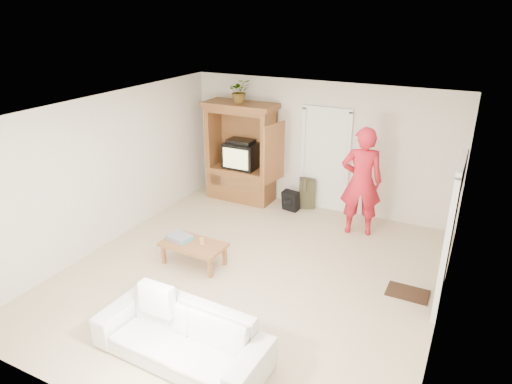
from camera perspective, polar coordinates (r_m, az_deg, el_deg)
floor at (r=7.29m, az=-0.73°, el=-10.29°), size 6.00×6.00×0.00m
ceiling at (r=6.28m, az=-0.85°, el=10.12°), size 6.00×6.00×0.00m
wall_back at (r=9.29m, az=7.87°, el=5.66°), size 5.50×0.00×5.50m
wall_front at (r=4.58m, az=-19.01°, el=-14.05°), size 5.50×0.00×5.50m
wall_left at (r=8.24m, az=-18.00°, el=2.59°), size 0.00×6.00×6.00m
wall_right at (r=6.04m, az=23.13°, el=-5.41°), size 0.00×6.00×6.00m
armoire at (r=9.71m, az=-1.74°, el=4.18°), size 1.82×1.14×2.10m
door_back at (r=9.30m, az=8.59°, el=3.82°), size 0.85×0.05×2.04m
doorway_right at (r=6.70m, az=23.03°, el=-5.32°), size 0.05×0.90×2.04m
framed_picture at (r=7.70m, az=24.61°, el=2.63°), size 0.03×0.60×0.48m
doormat at (r=7.22m, az=18.42°, el=-11.86°), size 0.60×0.40×0.02m
plant at (r=9.35m, az=-2.07°, el=12.50°), size 0.57×0.56×0.47m
man at (r=8.36m, az=13.02°, el=1.26°), size 0.84×0.67×2.02m
sofa at (r=5.70m, az=-9.33°, el=-17.35°), size 2.17×0.92×0.62m
coffee_table at (r=7.46m, az=-7.82°, el=-6.68°), size 1.04×0.58×0.39m
towel at (r=7.56m, az=-9.51°, el=-5.62°), size 0.43×0.35×0.08m
candle at (r=7.38m, az=-6.75°, el=-6.10°), size 0.08×0.08×0.10m
backpack_black at (r=9.39m, az=4.36°, el=-1.15°), size 0.36×0.25×0.40m
backpack_olive at (r=9.53m, az=6.38°, el=-0.14°), size 0.39×0.34×0.63m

